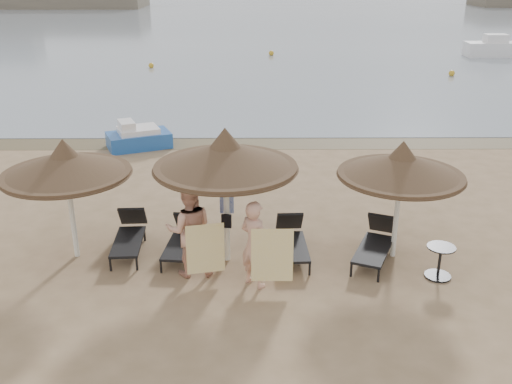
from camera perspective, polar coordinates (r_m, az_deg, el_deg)
ground at (r=12.48m, az=-4.51°, el=-7.90°), size 160.00×160.00×0.00m
sea at (r=91.01m, az=-1.06°, el=18.09°), size 200.00×140.00×0.03m
wet_sand_strip at (r=21.14m, az=-2.84°, el=4.91°), size 200.00×1.60×0.01m
palapa_left at (r=12.83m, az=-18.53°, el=2.65°), size 2.80×2.80×2.77m
palapa_center at (r=11.94m, az=-3.08°, el=3.57°), size 3.09×3.09×3.06m
palapa_right at (r=12.57m, az=14.34°, el=2.55°), size 2.75×2.75×2.73m
lounger_far_left at (r=13.51m, az=-12.54°, el=-4.14°), size 0.72×1.91×0.84m
lounger_near_left at (r=13.15m, az=-7.34°, el=-4.60°), size 0.78×1.85×0.80m
lounger_near_right at (r=13.01m, az=3.63°, el=-4.74°), size 0.68×1.86×0.82m
lounger_far_right at (r=13.09m, az=11.93°, el=-4.91°), size 1.36×2.02×0.87m
side_table at (r=12.68m, az=17.86°, el=-6.74°), size 0.59×0.59×0.72m
person_left at (r=11.91m, az=-6.70°, el=-3.07°), size 1.16×0.82×2.39m
person_right at (r=11.46m, az=-0.15°, el=-4.56°), size 1.18×1.14×2.17m
towel_left at (r=11.76m, az=-5.08°, el=-5.69°), size 0.78×0.19×1.11m
towel_right at (r=11.37m, az=1.63°, el=-6.36°), size 0.84×0.03×1.17m
bag_patterned at (r=12.53m, az=-2.93°, el=-1.25°), size 0.31×0.11×0.39m
bag_dark at (r=12.32m, az=-2.97°, el=-2.92°), size 0.22×0.10×0.30m
pedal_boat at (r=20.96m, az=-11.72°, el=5.38°), size 2.50×2.02×1.01m
buoy_left at (r=37.35m, az=-10.44°, el=12.34°), size 0.33×0.33×0.33m
buoy_mid at (r=41.85m, az=1.54°, el=13.71°), size 0.37×0.37×0.37m
buoy_right at (r=35.89m, az=18.98°, el=11.17°), size 0.36×0.36×0.36m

